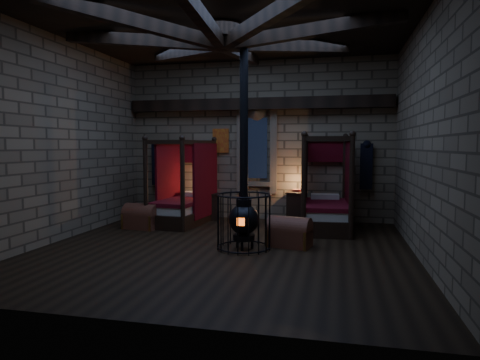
% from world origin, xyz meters
% --- Properties ---
extents(room, '(7.02, 7.02, 4.29)m').
position_xyz_m(room, '(-0.00, 0.09, 3.74)').
color(room, black).
rests_on(room, ground).
extents(bed_left, '(1.26, 2.10, 2.10)m').
position_xyz_m(bed_left, '(-1.68, 2.42, 0.52)').
color(bed_left, black).
rests_on(bed_left, ground).
extents(bed_right, '(1.21, 2.13, 2.17)m').
position_xyz_m(bed_right, '(1.84, 2.43, 0.54)').
color(bed_right, black).
rests_on(bed_right, ground).
extents(trunk_left, '(0.90, 0.65, 0.61)m').
position_xyz_m(trunk_left, '(-2.42, 1.53, 0.27)').
color(trunk_left, brown).
rests_on(trunk_left, ground).
extents(trunk_right, '(0.91, 0.68, 0.60)m').
position_xyz_m(trunk_right, '(1.20, 0.49, 0.27)').
color(trunk_right, brown).
rests_on(trunk_right, ground).
extents(nightstand_left, '(0.51, 0.50, 0.86)m').
position_xyz_m(nightstand_left, '(-1.17, 3.08, 0.36)').
color(nightstand_left, black).
rests_on(nightstand_left, ground).
extents(nightstand_right, '(0.52, 0.50, 0.86)m').
position_xyz_m(nightstand_right, '(1.09, 3.11, 0.40)').
color(nightstand_right, black).
rests_on(nightstand_right, ground).
extents(stove, '(1.03, 1.03, 4.05)m').
position_xyz_m(stove, '(0.38, 0.09, 0.63)').
color(stove, black).
rests_on(stove, ground).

